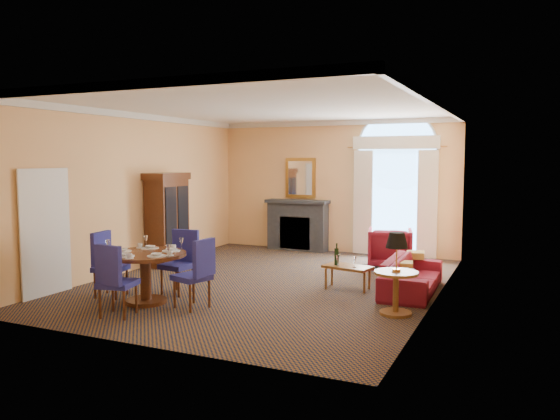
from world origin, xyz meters
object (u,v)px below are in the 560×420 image
at_px(side_table, 396,265).
at_px(dining_table, 145,266).
at_px(armoire, 167,221).
at_px(sofa, 412,275).
at_px(coffee_table, 346,266).
at_px(armchair, 390,248).

bearing_deg(side_table, dining_table, -164.99).
distance_m(armoire, sofa, 5.32).
height_order(sofa, coffee_table, coffee_table).
bearing_deg(dining_table, sofa, 33.71).
distance_m(dining_table, side_table, 3.87).
relative_size(dining_table, side_table, 1.08).
bearing_deg(sofa, armchair, 21.49).
bearing_deg(coffee_table, armoire, -176.39).
relative_size(sofa, coffee_table, 2.27).
bearing_deg(armchair, coffee_table, 70.41).
bearing_deg(armoire, coffee_table, -7.49).
xyz_separation_m(coffee_table, side_table, (1.13, -1.20, 0.33)).
xyz_separation_m(sofa, armchair, (-0.84, 1.98, 0.12)).
xyz_separation_m(armoire, armchair, (4.43, 1.68, -0.54)).
height_order(sofa, side_table, side_table).
xyz_separation_m(armoire, side_table, (5.32, -1.75, -0.22)).
bearing_deg(armoire, side_table, -18.25).
relative_size(armoire, sofa, 0.98).
height_order(armoire, armchair, armoire).
height_order(dining_table, armchair, dining_table).
bearing_deg(side_table, armchair, 104.49).
bearing_deg(armchair, armoire, 7.43).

